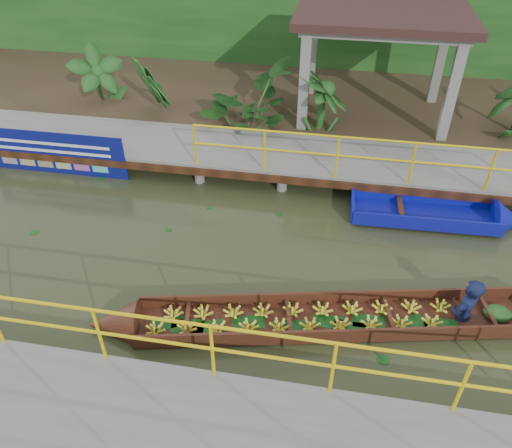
# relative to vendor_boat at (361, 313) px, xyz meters

# --- Properties ---
(ground) EXTENTS (80.00, 80.00, 0.00)m
(ground) POSITION_rel_vendor_boat_xyz_m (-2.85, 1.16, -0.25)
(ground) COLOR #2E3319
(ground) RESTS_ON ground
(land_strip) EXTENTS (30.00, 8.00, 0.45)m
(land_strip) POSITION_rel_vendor_boat_xyz_m (-2.85, 8.66, -0.02)
(land_strip) COLOR #312518
(land_strip) RESTS_ON ground
(far_dock) EXTENTS (16.00, 2.06, 1.66)m
(far_dock) POSITION_rel_vendor_boat_xyz_m (-2.83, 4.58, 0.23)
(far_dock) COLOR slate
(far_dock) RESTS_ON ground
(pavilion) EXTENTS (4.40, 3.00, 3.00)m
(pavilion) POSITION_rel_vendor_boat_xyz_m (0.15, 7.46, 2.57)
(pavilion) COLOR slate
(pavilion) RESTS_ON ground
(foliage_backdrop) EXTENTS (30.00, 0.80, 4.00)m
(foliage_backdrop) POSITION_rel_vendor_boat_xyz_m (-2.85, 11.16, 1.75)
(foliage_backdrop) COLOR #154216
(foliage_backdrop) RESTS_ON ground
(vendor_boat) EXTENTS (8.44, 2.56, 2.01)m
(vendor_boat) POSITION_rel_vendor_boat_xyz_m (0.00, 0.00, 0.00)
(vendor_boat) COLOR #39160F
(vendor_boat) RESTS_ON ground
(moored_blue_boat) EXTENTS (3.64, 1.08, 0.86)m
(moored_blue_boat) POSITION_rel_vendor_boat_xyz_m (2.19, 3.24, -0.09)
(moored_blue_boat) COLOR #0D1296
(moored_blue_boat) RESTS_ON ground
(blue_banner) EXTENTS (3.65, 0.04, 1.14)m
(blue_banner) POSITION_rel_vendor_boat_xyz_m (-7.41, 3.64, 0.31)
(blue_banner) COLOR navy
(blue_banner) RESTS_ON ground
(tropical_plants) EXTENTS (14.48, 1.48, 1.85)m
(tropical_plants) POSITION_rel_vendor_boat_xyz_m (-1.41, 6.46, 1.13)
(tropical_plants) COLOR #154216
(tropical_plants) RESTS_ON ground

